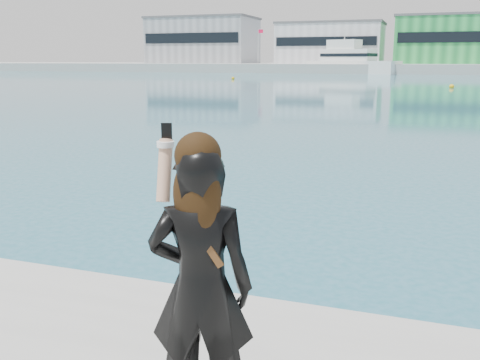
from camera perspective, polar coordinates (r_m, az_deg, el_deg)
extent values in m
cube|color=#9E9E99|center=(133.45, 19.24, 11.21)|extent=(320.00, 40.00, 2.00)
cube|color=gray|center=(142.84, -3.93, 14.54)|extent=(26.00, 16.00, 11.00)
cube|color=black|center=(135.44, -5.32, 14.85)|extent=(24.70, 0.20, 2.42)
cube|color=#59595B|center=(143.13, -3.96, 16.84)|extent=(26.52, 16.32, 0.50)
cube|color=silver|center=(133.43, 9.65, 14.09)|extent=(24.00, 15.00, 9.00)
cube|color=black|center=(125.97, 9.06, 14.41)|extent=(22.80, 0.20, 1.98)
cube|color=#59595B|center=(133.64, 9.73, 16.13)|extent=(24.48, 15.30, 0.50)
cube|color=#22883E|center=(131.70, 23.00, 13.53)|extent=(30.00, 16.00, 10.00)
cube|color=black|center=(123.63, 23.25, 13.85)|extent=(28.50, 0.20, 2.20)
cube|color=#59595B|center=(131.96, 23.21, 15.80)|extent=(30.60, 16.32, 0.50)
cylinder|color=silver|center=(130.36, 1.94, 14.08)|extent=(0.16, 0.16, 8.00)
cube|color=#EA0D40|center=(130.31, 2.22, 15.57)|extent=(1.20, 0.04, 0.80)
cube|color=white|center=(118.82, 11.91, 11.69)|extent=(20.52, 12.13, 2.65)
cube|color=white|center=(119.34, 11.49, 12.93)|extent=(11.95, 8.21, 2.43)
cube|color=white|center=(119.90, 11.06, 14.00)|extent=(7.51, 5.83, 1.98)
cube|color=black|center=(119.34, 11.49, 12.93)|extent=(12.19, 8.39, 0.66)
cylinder|color=silver|center=(119.98, 11.11, 15.00)|extent=(0.18, 0.18, 2.21)
sphere|color=#F4B20C|center=(61.54, 21.63, 9.11)|extent=(0.50, 0.50, 0.50)
sphere|color=#F4B20C|center=(82.40, -0.75, 10.69)|extent=(0.50, 0.50, 0.50)
imported|color=black|center=(3.21, -4.20, -11.46)|extent=(0.70, 0.54, 1.71)
sphere|color=black|center=(2.95, -4.51, 2.63)|extent=(0.26, 0.26, 0.26)
ellipsoid|color=black|center=(2.95, -4.61, -1.68)|extent=(0.28, 0.15, 0.46)
cylinder|color=tan|center=(3.13, -8.05, 1.02)|extent=(0.12, 0.21, 0.37)
cylinder|color=white|center=(3.15, -7.96, 3.81)|extent=(0.10, 0.10, 0.03)
cube|color=black|center=(3.18, -7.82, 4.93)|extent=(0.06, 0.03, 0.13)
cube|color=#4C2D14|center=(3.00, -4.01, -6.20)|extent=(0.24, 0.07, 0.35)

